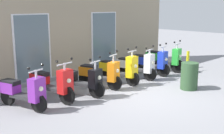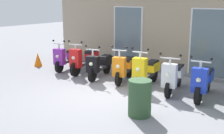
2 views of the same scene
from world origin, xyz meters
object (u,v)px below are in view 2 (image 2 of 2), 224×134
object	(u,v)px
scooter_red	(84,59)
scooter_blue	(203,81)
scooter_black	(100,64)
scooter_yellow	(146,71)
scooter_purple	(67,57)
scooter_white	(174,76)
traffic_cone	(38,60)
scooter_orange	(124,67)
trash_bin	(140,98)

from	to	relation	value
scooter_red	scooter_blue	bearing A→B (deg)	-0.18
scooter_black	scooter_yellow	bearing A→B (deg)	3.15
scooter_purple	scooter_yellow	xyz separation A→B (m)	(3.47, -0.04, 0.02)
scooter_white	traffic_cone	bearing A→B (deg)	-176.87
scooter_purple	scooter_red	size ratio (longest dim) A/B	0.92
scooter_orange	scooter_blue	world-z (taller)	scooter_orange
scooter_red	scooter_white	size ratio (longest dim) A/B	1.06
scooter_blue	trash_bin	xyz separation A→B (m)	(-0.69, -2.03, -0.05)
scooter_black	scooter_blue	distance (m)	3.46
scooter_black	trash_bin	size ratio (longest dim) A/B	1.89
scooter_orange	traffic_cone	xyz separation A→B (m)	(-3.91, -0.33, -0.21)
scooter_purple	scooter_white	size ratio (longest dim) A/B	0.97
scooter_yellow	scooter_red	bearing A→B (deg)	178.73
scooter_black	scooter_white	size ratio (longest dim) A/B	1.01
scooter_red	traffic_cone	distance (m)	2.19
traffic_cone	trash_bin	size ratio (longest dim) A/B	0.62
scooter_red	scooter_black	world-z (taller)	scooter_red
scooter_purple	scooter_white	bearing A→B (deg)	-0.39
scooter_red	trash_bin	size ratio (longest dim) A/B	1.96
scooter_black	scooter_orange	xyz separation A→B (m)	(0.89, 0.13, 0.01)
scooter_purple	trash_bin	bearing A→B (deg)	-24.19
scooter_black	scooter_blue	size ratio (longest dim) A/B	0.99
traffic_cone	scooter_red	bearing A→B (deg)	9.34
scooter_purple	scooter_black	distance (m)	1.74
scooter_black	scooter_orange	distance (m)	0.90
scooter_purple	scooter_blue	size ratio (longest dim) A/B	0.95
scooter_blue	trash_bin	world-z (taller)	scooter_blue
scooter_orange	scooter_red	bearing A→B (deg)	179.31
scooter_yellow	scooter_black	bearing A→B (deg)	-176.85
scooter_black	scooter_white	xyz separation A→B (m)	(2.63, 0.11, 0.02)
scooter_red	scooter_black	distance (m)	0.88
scooter_red	traffic_cone	xyz separation A→B (m)	(-2.15, -0.35, -0.23)
scooter_red	traffic_cone	bearing A→B (deg)	-170.66
scooter_purple	traffic_cone	world-z (taller)	scooter_purple
scooter_purple	scooter_orange	distance (m)	2.63
scooter_black	scooter_red	bearing A→B (deg)	169.93
scooter_purple	scooter_orange	xyz separation A→B (m)	(2.63, -0.00, 0.01)
scooter_orange	scooter_blue	distance (m)	2.57
scooter_yellow	traffic_cone	xyz separation A→B (m)	(-4.75, -0.30, -0.22)
scooter_orange	scooter_yellow	bearing A→B (deg)	-2.49
scooter_yellow	scooter_white	bearing A→B (deg)	0.76
scooter_red	scooter_yellow	world-z (taller)	scooter_yellow
scooter_black	trash_bin	bearing A→B (deg)	-34.24
scooter_purple	scooter_white	world-z (taller)	scooter_white
scooter_white	trash_bin	bearing A→B (deg)	-85.79
traffic_cone	scooter_yellow	bearing A→B (deg)	3.57
scooter_yellow	scooter_white	size ratio (longest dim) A/B	1.02
scooter_red	scooter_yellow	size ratio (longest dim) A/B	1.04
scooter_orange	trash_bin	xyz separation A→B (m)	(1.88, -2.02, -0.05)
traffic_cone	scooter_orange	bearing A→B (deg)	4.87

